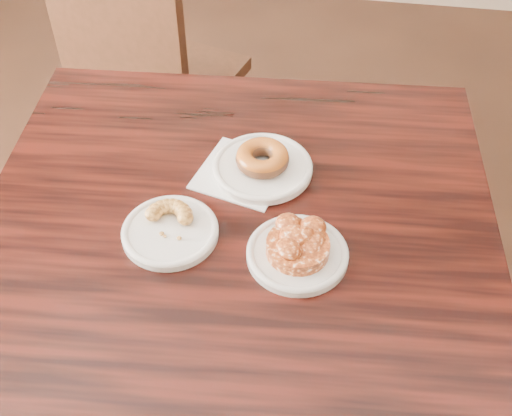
# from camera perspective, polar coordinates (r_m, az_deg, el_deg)

# --- Properties ---
(cafe_table) EXTENTS (0.91, 0.91, 0.75)m
(cafe_table) POSITION_cam_1_polar(r_m,az_deg,el_deg) (1.34, -1.50, -12.68)
(cafe_table) COLOR black
(cafe_table) RESTS_ON floor
(chair_far) EXTENTS (0.52, 0.52, 0.90)m
(chair_far) POSITION_cam_1_polar(r_m,az_deg,el_deg) (1.90, -8.27, 11.18)
(chair_far) COLOR black
(chair_far) RESTS_ON floor
(napkin) EXTENTS (0.18, 0.18, 0.00)m
(napkin) POSITION_cam_1_polar(r_m,az_deg,el_deg) (1.13, -1.23, 3.15)
(napkin) COLOR white
(napkin) RESTS_ON cafe_table
(plate_donut) EXTENTS (0.18, 0.18, 0.01)m
(plate_donut) POSITION_cam_1_polar(r_m,az_deg,el_deg) (1.13, 0.57, 3.60)
(plate_donut) COLOR white
(plate_donut) RESTS_ON napkin
(plate_cruller) EXTENTS (0.16, 0.16, 0.01)m
(plate_cruller) POSITION_cam_1_polar(r_m,az_deg,el_deg) (1.04, -7.64, -2.14)
(plate_cruller) COLOR white
(plate_cruller) RESTS_ON cafe_table
(plate_fritter) EXTENTS (0.16, 0.16, 0.01)m
(plate_fritter) POSITION_cam_1_polar(r_m,az_deg,el_deg) (1.00, 3.69, -4.12)
(plate_fritter) COLOR silver
(plate_fritter) RESTS_ON cafe_table
(glazed_donut) EXTENTS (0.09, 0.09, 0.03)m
(glazed_donut) POSITION_cam_1_polar(r_m,az_deg,el_deg) (1.11, 0.58, 4.45)
(glazed_donut) COLOR #9A5616
(glazed_donut) RESTS_ON plate_donut
(apple_fritter) EXTENTS (0.14, 0.14, 0.03)m
(apple_fritter) POSITION_cam_1_polar(r_m,az_deg,el_deg) (0.98, 3.75, -3.29)
(apple_fritter) COLOR #4F1B08
(apple_fritter) RESTS_ON plate_fritter
(cruller_fragment) EXTENTS (0.09, 0.09, 0.02)m
(cruller_fragment) POSITION_cam_1_polar(r_m,az_deg,el_deg) (1.02, -7.73, -1.47)
(cruller_fragment) COLOR brown
(cruller_fragment) RESTS_ON plate_cruller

